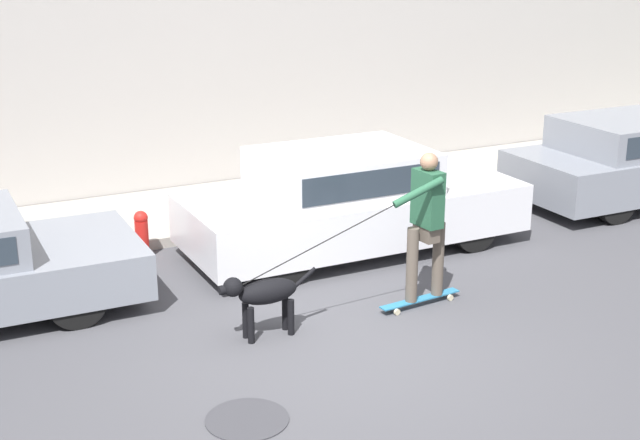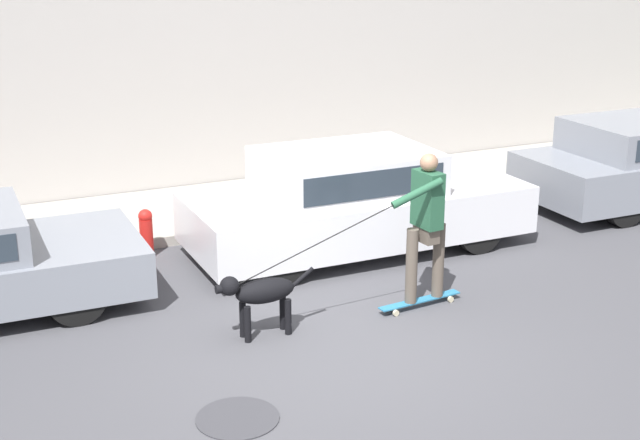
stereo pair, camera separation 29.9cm
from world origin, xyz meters
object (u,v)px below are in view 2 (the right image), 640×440
at_px(skateboarder, 425,221).
at_px(dog, 260,293).
at_px(fire_hydrant, 146,232).
at_px(parked_car_1, 355,203).

bearing_deg(skateboarder, dog, -6.37).
height_order(skateboarder, fire_hydrant, skateboarder).
bearing_deg(dog, parked_car_1, -136.84).
xyz_separation_m(dog, fire_hydrant, (-0.45, 2.84, -0.14)).
bearing_deg(parked_car_1, fire_hydrant, 160.91).
distance_m(parked_car_1, fire_hydrant, 2.71).
relative_size(parked_car_1, dog, 4.15).
relative_size(dog, skateboarder, 0.39).
height_order(dog, skateboarder, skateboarder).
bearing_deg(parked_car_1, dog, -136.69).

